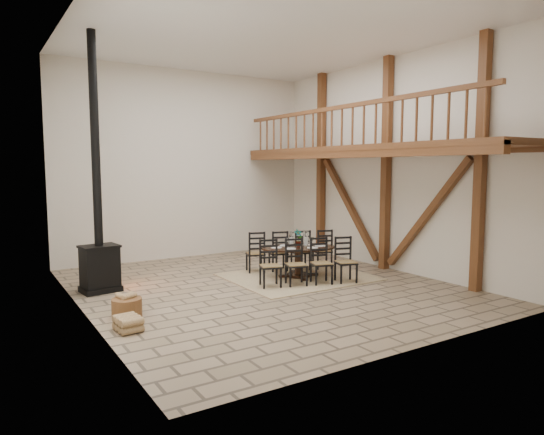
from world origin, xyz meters
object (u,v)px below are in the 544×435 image
dining_table (299,262)px  wood_stove (99,236)px  log_stack (128,324)px  log_basket (127,307)px

dining_table → wood_stove: size_ratio=0.50×
wood_stove → log_stack: bearing=-101.5°
dining_table → log_basket: bearing=-149.6°
log_basket → log_stack: (-0.17, -0.67, -0.06)m
wood_stove → log_basket: bearing=-98.0°
log_basket → log_stack: bearing=-104.2°
log_stack → dining_table: bearing=20.2°
dining_table → wood_stove: 4.22m
dining_table → wood_stove: bearing=-176.6°
dining_table → log_stack: size_ratio=5.16×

